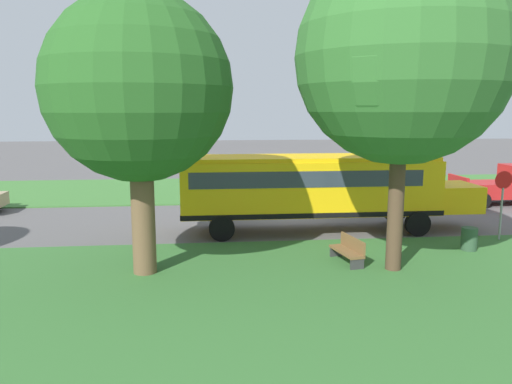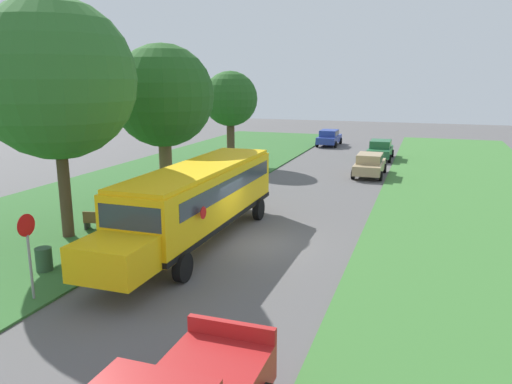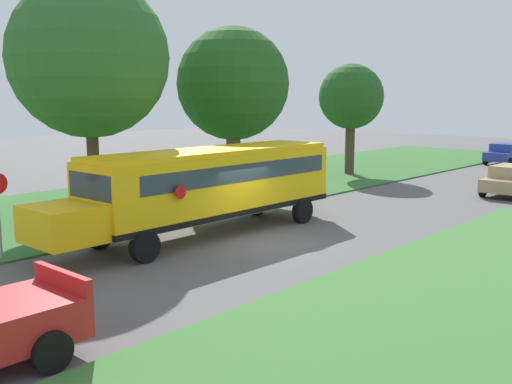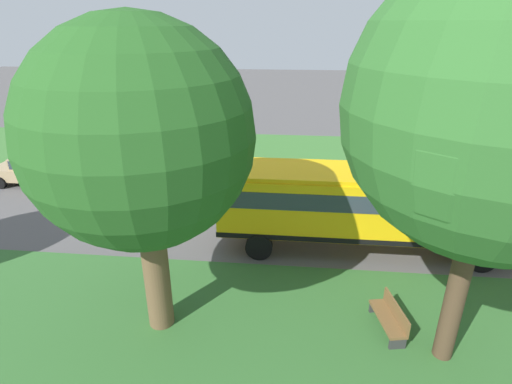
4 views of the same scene
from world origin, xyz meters
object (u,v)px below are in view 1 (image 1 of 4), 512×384
at_px(pickup_truck, 510,184).
at_px(park_bench, 348,251).
at_px(oak_tree_beside_bus, 400,59).
at_px(stop_sign, 502,197).
at_px(trash_bin, 469,240).
at_px(oak_tree_roadside_mid, 140,87).
at_px(school_bus, 316,186).

xyz_separation_m(pickup_truck, park_bench, (-9.59, 11.63, -0.60)).
height_order(oak_tree_beside_bus, stop_sign, oak_tree_beside_bus).
bearing_deg(oak_tree_beside_bus, stop_sign, -59.45).
relative_size(pickup_truck, trash_bin, 6.00).
height_order(oak_tree_roadside_mid, trash_bin, oak_tree_roadside_mid).
height_order(stop_sign, trash_bin, stop_sign).
distance_m(pickup_truck, stop_sign, 8.86).
height_order(school_bus, pickup_truck, school_bus).
xyz_separation_m(pickup_truck, stop_sign, (-7.30, 4.98, 0.66)).
xyz_separation_m(oak_tree_beside_bus, stop_sign, (3.29, -5.58, -4.75)).
height_order(pickup_truck, oak_tree_roadside_mid, oak_tree_roadside_mid).
distance_m(pickup_truck, trash_bin, 11.06).
xyz_separation_m(school_bus, oak_tree_beside_bus, (-5.67, -1.13, 4.57)).
xyz_separation_m(pickup_truck, trash_bin, (-8.60, 6.93, -0.62)).
xyz_separation_m(school_bus, stop_sign, (-2.37, -6.71, -0.19)).
relative_size(pickup_truck, oak_tree_roadside_mid, 0.64).
xyz_separation_m(oak_tree_beside_bus, park_bench, (1.01, 1.06, -6.02)).
height_order(school_bus, stop_sign, school_bus).
bearing_deg(park_bench, oak_tree_roadside_mid, 92.51).
bearing_deg(oak_tree_beside_bus, pickup_truck, -44.92).
bearing_deg(school_bus, oak_tree_roadside_mid, 127.64).
height_order(oak_tree_beside_bus, oak_tree_roadside_mid, oak_tree_beside_bus).
height_order(park_bench, trash_bin, park_bench).
bearing_deg(oak_tree_beside_bus, school_bus, 11.32).
bearing_deg(school_bus, stop_sign, -109.47).
relative_size(oak_tree_beside_bus, park_bench, 5.86).
relative_size(stop_sign, park_bench, 1.64).
xyz_separation_m(pickup_truck, oak_tree_roadside_mid, (-9.87, 18.11, 4.62)).
height_order(oak_tree_roadside_mid, park_bench, oak_tree_roadside_mid).
height_order(oak_tree_roadside_mid, stop_sign, oak_tree_roadside_mid).
xyz_separation_m(school_bus, park_bench, (-4.66, -0.07, -1.45)).
height_order(stop_sign, park_bench, stop_sign).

